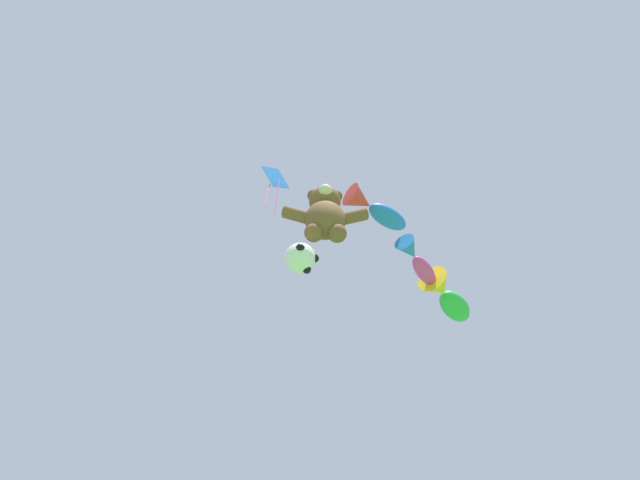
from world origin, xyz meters
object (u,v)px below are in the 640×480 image
fish_kite_magenta (417,260)px  fish_kite_emerald (447,296)px  soccer_ball_kite (301,258)px  fish_kite_cobalt (374,209)px  diamond_kite (275,180)px  teddy_bear_kite (325,214)px

fish_kite_magenta → fish_kite_emerald: bearing=50.7°
soccer_ball_kite → fish_kite_emerald: fish_kite_emerald is taller
fish_kite_cobalt → fish_kite_emerald: bearing=46.2°
fish_kite_cobalt → diamond_kite: bearing=177.4°
teddy_bear_kite → soccer_ball_kite: (-0.61, 0.22, -1.78)m
teddy_bear_kite → fish_kite_cobalt: fish_kite_cobalt is taller
fish_kite_cobalt → teddy_bear_kite: bearing=-160.9°
fish_kite_emerald → diamond_kite: 6.97m
soccer_ball_kite → fish_kite_magenta: fish_kite_magenta is taller
teddy_bear_kite → soccer_ball_kite: size_ratio=2.91×
soccer_ball_kite → fish_kite_emerald: bearing=32.3°
teddy_bear_kite → fish_kite_emerald: (4.09, 3.19, 0.30)m
fish_kite_cobalt → fish_kite_emerald: (2.55, 2.65, -0.98)m
soccer_ball_kite → fish_kite_cobalt: size_ratio=0.38×
teddy_bear_kite → fish_kite_emerald: bearing=37.9°
teddy_bear_kite → fish_kite_magenta: size_ratio=1.26×
teddy_bear_kite → fish_kite_emerald: teddy_bear_kite is taller
soccer_ball_kite → teddy_bear_kite: bearing=-19.5°
fish_kite_cobalt → diamond_kite: (-3.23, 0.15, 2.03)m
teddy_bear_kite → soccer_ball_kite: bearing=160.5°
fish_kite_magenta → fish_kite_emerald: 1.94m
fish_kite_magenta → teddy_bear_kite: bearing=-149.5°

